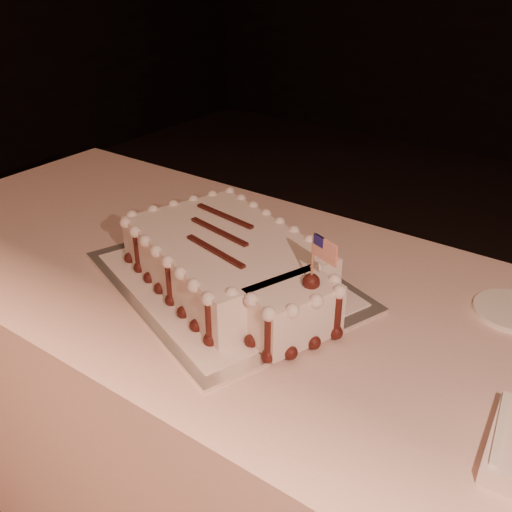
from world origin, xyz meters
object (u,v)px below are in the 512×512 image
Objects in this scene: banquet_table at (337,458)px; side_plate at (512,311)px; cake_board at (225,280)px; sheet_cake at (232,263)px.

side_plate is (0.24, 0.20, 0.38)m from banquet_table.
banquet_table is at bearing -141.03° from side_plate.
cake_board is at bearing -155.97° from side_plate.
banquet_table is 4.43× the size of sheet_cake.
cake_board is (-0.28, -0.03, 0.38)m from banquet_table.
side_plate is (0.49, 0.24, -0.05)m from sheet_cake.
sheet_cake is at bearing -153.86° from side_plate.
sheet_cake is at bearing -169.92° from banquet_table.
cake_board is 1.01× the size of sheet_cake.
banquet_table is 0.49m from side_plate.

